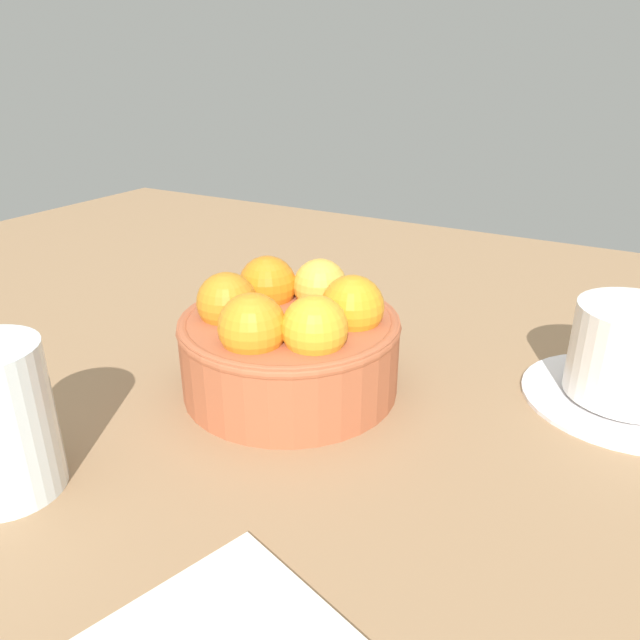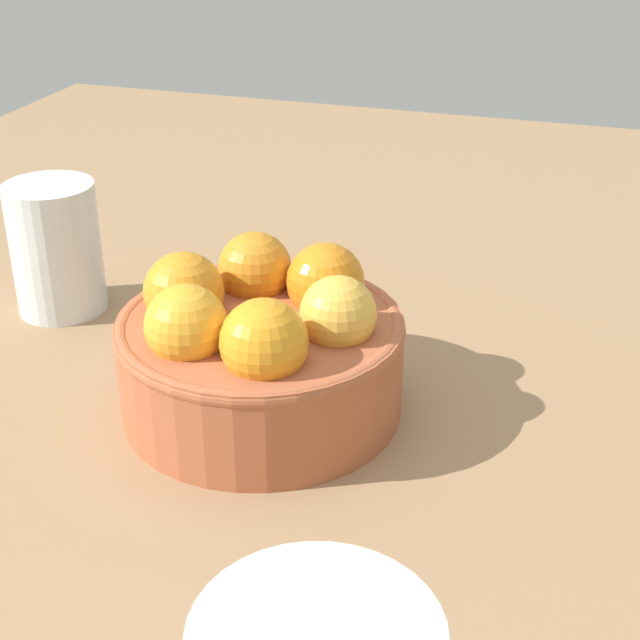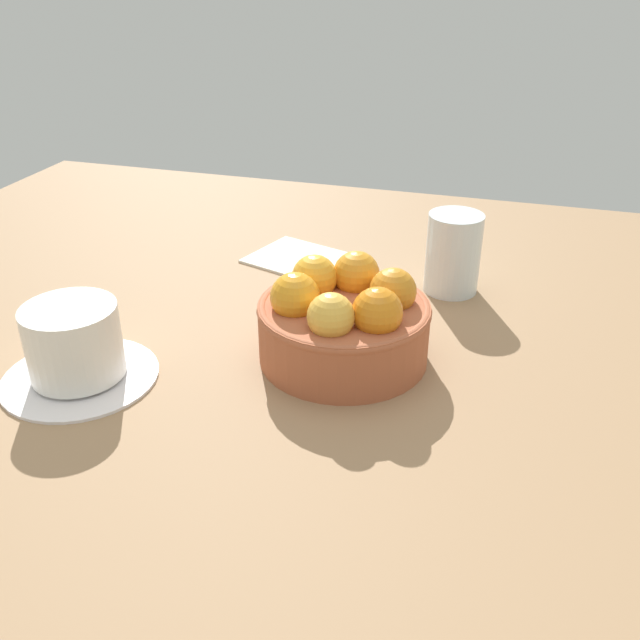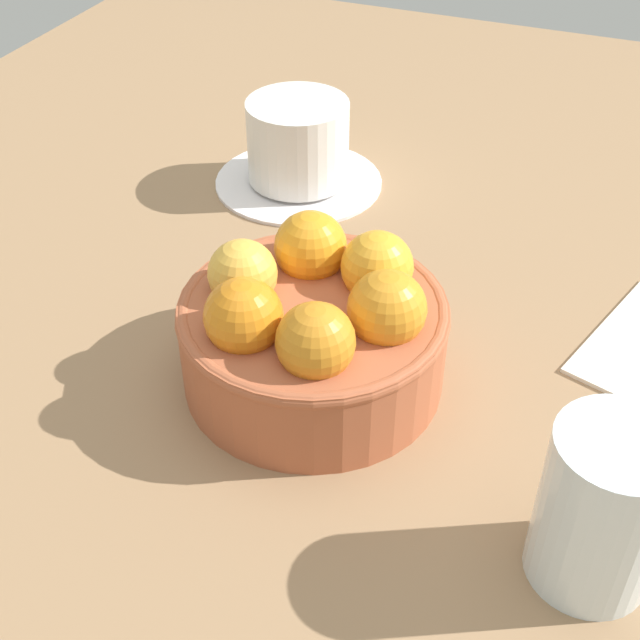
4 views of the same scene
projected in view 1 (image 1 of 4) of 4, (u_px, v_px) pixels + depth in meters
The scene contains 3 objects.
ground_plane at pixel (291, 409), 46.89cm from camera, with size 134.43×104.40×4.02cm, color #997551.
terracotta_bowl at pixel (290, 339), 44.41cm from camera, with size 16.42×16.42×9.21cm.
coffee_cup at pixel (630, 361), 43.03cm from camera, with size 14.27×14.27×7.39cm.
Camera 1 is at (-21.85, 33.78, 23.18)cm, focal length 33.53 mm.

